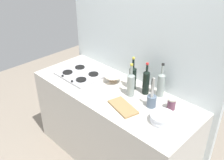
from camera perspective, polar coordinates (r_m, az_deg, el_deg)
name	(u,v)px	position (r m, az deg, el deg)	size (l,w,h in m)	color
ground_plane	(112,155)	(3.09, 0.00, -16.70)	(6.00, 6.00, 0.00)	gray
counter_block	(112,126)	(2.78, 0.00, -10.27)	(1.80, 0.70, 0.90)	beige
backsplash_panel	(137,60)	(2.66, 5.77, 4.54)	(1.90, 0.06, 2.22)	silver
stovetop_hob	(80,74)	(2.80, -7.15, 1.28)	(0.47, 0.39, 0.04)	#B2B2B7
plate_stack	(163,118)	(2.13, 11.39, -8.44)	(0.21, 0.21, 0.07)	white
wine_bottle_leftmost	(146,82)	(2.42, 7.71, -0.37)	(0.07, 0.07, 0.33)	black
wine_bottle_mid_left	(161,84)	(2.41, 11.02, -0.86)	(0.07, 0.07, 0.34)	gray
wine_bottle_mid_right	(133,77)	(2.49, 4.71, 0.64)	(0.07, 0.07, 0.34)	black
wine_bottle_rightmost	(131,84)	(2.38, 4.28, -0.87)	(0.07, 0.07, 0.34)	gray
mixing_bowl	(113,79)	(2.64, 0.25, 0.32)	(0.18, 0.18, 0.07)	beige
utensil_crock	(152,100)	(2.27, 8.96, -4.42)	(0.08, 0.08, 0.31)	slate
condiment_jar_front	(171,104)	(2.29, 13.30, -5.22)	(0.08, 0.08, 0.11)	#66384C
cutting_board	(123,107)	(2.27, 2.48, -6.12)	(0.30, 0.15, 0.02)	#9E7A4C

